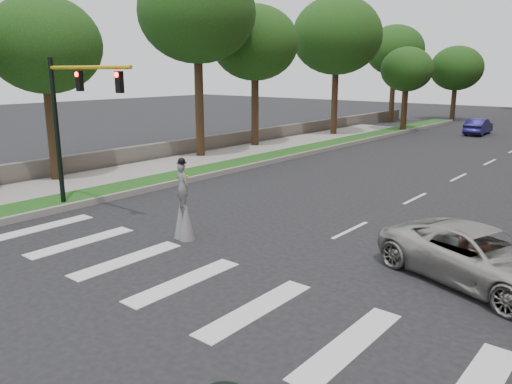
{
  "coord_description": "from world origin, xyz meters",
  "views": [
    {
      "loc": [
        8.4,
        -7.63,
        5.7
      ],
      "look_at": [
        -2.0,
        4.99,
        1.7
      ],
      "focal_mm": 35.0,
      "sensor_mm": 36.0,
      "label": 1
    }
  ],
  "objects": [
    {
      "name": "grass_median",
      "position": [
        -11.5,
        20.0,
        0.12
      ],
      "size": [
        2.0,
        60.0,
        0.25
      ],
      "primitive_type": "cube",
      "color": "#194A15",
      "rests_on": "ground"
    },
    {
      "name": "traffic_signal",
      "position": [
        -9.78,
        3.0,
        4.15
      ],
      "size": [
        5.3,
        0.23,
        6.2
      ],
      "color": "black",
      "rests_on": "ground"
    },
    {
      "name": "car_mid",
      "position": [
        -4.86,
        40.24,
        0.73
      ],
      "size": [
        1.71,
        4.49,
        1.46
      ],
      "primitive_type": "imported",
      "rotation": [
        0.0,
        0.0,
        3.18
      ],
      "color": "#181751",
      "rests_on": "ground"
    },
    {
      "name": "stone_wall",
      "position": [
        -17.0,
        22.0,
        0.55
      ],
      "size": [
        0.5,
        56.0,
        1.1
      ],
      "primitive_type": "cube",
      "color": "#58534B",
      "rests_on": "ground"
    },
    {
      "name": "suv_crossing",
      "position": [
        4.99,
        6.07,
        0.77
      ],
      "size": [
        6.11,
        4.25,
        1.55
      ],
      "primitive_type": "imported",
      "rotation": [
        0.0,
        0.0,
        1.24
      ],
      "color": "#ABA9A2",
      "rests_on": "ground"
    },
    {
      "name": "tree_6",
      "position": [
        -10.92,
        37.69,
        5.73
      ],
      "size": [
        4.76,
        4.76,
        7.81
      ],
      "color": "#332314",
      "rests_on": "ground"
    },
    {
      "name": "stilt_performer",
      "position": [
        -4.0,
        3.49,
        1.09
      ],
      "size": [
        0.84,
        0.56,
        2.86
      ],
      "rotation": [
        0.0,
        0.0,
        3.02
      ],
      "color": "#332314",
      "rests_on": "ground"
    },
    {
      "name": "ground_plane",
      "position": [
        0.0,
        0.0,
        0.0
      ],
      "size": [
        160.0,
        160.0,
        0.0
      ],
      "primitive_type": "plane",
      "color": "black",
      "rests_on": "ground"
    },
    {
      "name": "tree_4",
      "position": [
        -14.71,
        31.35,
        8.56
      ],
      "size": [
        7.76,
        7.76,
        11.88
      ],
      "color": "#332314",
      "rests_on": "ground"
    },
    {
      "name": "tree_7",
      "position": [
        -11.12,
        51.95,
        5.89
      ],
      "size": [
        5.87,
        5.87,
        8.42
      ],
      "color": "#332314",
      "rests_on": "ground"
    },
    {
      "name": "tree_2",
      "position": [
        -15.4,
        15.43,
        9.21
      ],
      "size": [
        7.44,
        7.44,
        12.4
      ],
      "color": "#332314",
      "rests_on": "ground"
    },
    {
      "name": "median_curb",
      "position": [
        -10.45,
        20.0,
        0.14
      ],
      "size": [
        0.2,
        60.0,
        0.28
      ],
      "primitive_type": "cube",
      "color": "gray",
      "rests_on": "ground"
    },
    {
      "name": "sidewalk_left",
      "position": [
        -14.5,
        10.0,
        0.09
      ],
      "size": [
        4.0,
        60.0,
        0.18
      ],
      "primitive_type": "cube",
      "color": "gray",
      "rests_on": "ground"
    },
    {
      "name": "tree_3",
      "position": [
        -15.69,
        21.48,
        7.6
      ],
      "size": [
        6.37,
        6.37,
        10.34
      ],
      "color": "#332314",
      "rests_on": "ground"
    },
    {
      "name": "tree_5",
      "position": [
        -15.71,
        45.41,
        7.79
      ],
      "size": [
        6.3,
        6.3,
        10.51
      ],
      "color": "#332314",
      "rests_on": "ground"
    },
    {
      "name": "tree_1",
      "position": [
        -15.89,
        5.45,
        6.86
      ],
      "size": [
        5.6,
        5.6,
        9.29
      ],
      "color": "#332314",
      "rests_on": "ground"
    }
  ]
}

